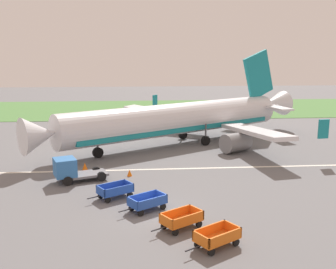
{
  "coord_description": "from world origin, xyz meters",
  "views": [
    {
      "loc": [
        -1.21,
        -25.48,
        10.6
      ],
      "look_at": [
        1.95,
        13.02,
        2.8
      ],
      "focal_mm": 42.29,
      "sensor_mm": 36.0,
      "label": 1
    }
  ],
  "objects": [
    {
      "name": "airplane",
      "position": [
        4.62,
        21.14,
        3.05
      ],
      "size": [
        33.94,
        28.34,
        11.34
      ],
      "color": "silver",
      "rests_on": "ground"
    },
    {
      "name": "ground_plane",
      "position": [
        0.0,
        0.0,
        0.0
      ],
      "size": [
        220.0,
        220.0,
        0.0
      ],
      "primitive_type": "plane",
      "color": "slate"
    },
    {
      "name": "baggage_cart_second_in_row",
      "position": [
        1.5,
        -2.66,
        0.6
      ],
      "size": [
        3.39,
        2.53,
        1.07
      ],
      "color": "orange",
      "rests_on": "ground"
    },
    {
      "name": "service_truck_beside_carts",
      "position": [
        -6.77,
        7.22,
        1.1
      ],
      "size": [
        4.76,
        3.32,
        2.1
      ],
      "color": "slate",
      "rests_on": "ground"
    },
    {
      "name": "grass_strip",
      "position": [
        0.0,
        53.02,
        0.03
      ],
      "size": [
        220.0,
        28.0,
        0.06
      ],
      "primitive_type": "cube",
      "color": "#518442",
      "rests_on": "ground"
    },
    {
      "name": "baggage_cart_nearest",
      "position": [
        3.2,
        -5.23,
        0.6
      ],
      "size": [
        3.4,
        2.51,
        1.07
      ],
      "color": "orange",
      "rests_on": "ground"
    },
    {
      "name": "traffic_cone_mid_apron",
      "position": [
        -6.05,
        10.66,
        0.36
      ],
      "size": [
        0.54,
        0.54,
        0.71
      ],
      "primitive_type": "cone",
      "color": "orange",
      "rests_on": "ground"
    },
    {
      "name": "apron_stripe",
      "position": [
        0.0,
        10.37,
        0.01
      ],
      "size": [
        120.0,
        0.36,
        0.01
      ],
      "primitive_type": "cube",
      "color": "silver",
      "rests_on": "ground"
    },
    {
      "name": "traffic_cone_near_plane",
      "position": [
        -8.8,
        12.4,
        0.33
      ],
      "size": [
        0.5,
        0.5,
        0.66
      ],
      "primitive_type": "cone",
      "color": "orange",
      "rests_on": "ground"
    },
    {
      "name": "baggage_cart_fourth_in_row",
      "position": [
        -2.87,
        3.02,
        0.6
      ],
      "size": [
        3.41,
        2.5,
        1.07
      ],
      "color": "#234CB2",
      "rests_on": "ground"
    },
    {
      "name": "traffic_cone_by_carts",
      "position": [
        -1.86,
        8.48,
        0.3
      ],
      "size": [
        0.46,
        0.46,
        0.6
      ],
      "primitive_type": "cone",
      "color": "orange",
      "rests_on": "ground"
    },
    {
      "name": "baggage_cart_third_in_row",
      "position": [
        -0.53,
        0.43,
        0.6
      ],
      "size": [
        3.38,
        2.55,
        1.07
      ],
      "color": "#234CB2",
      "rests_on": "ground"
    }
  ]
}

